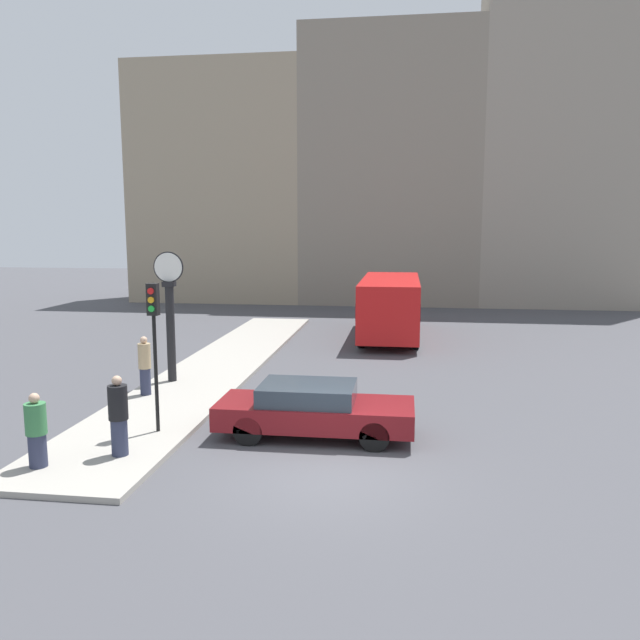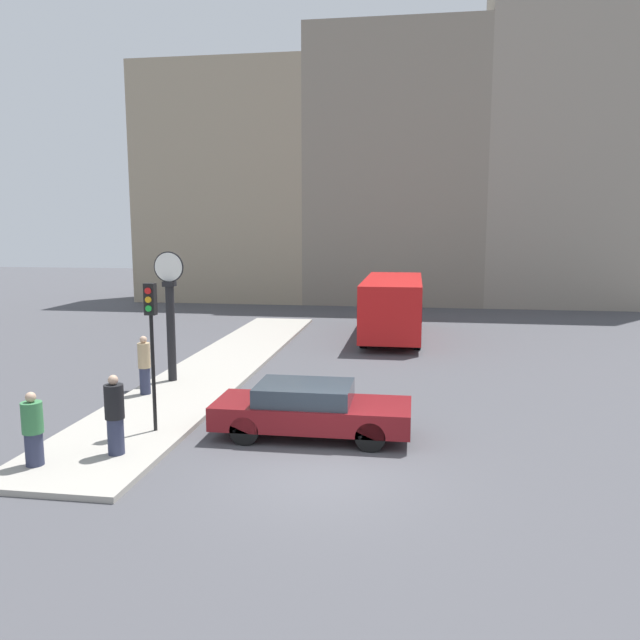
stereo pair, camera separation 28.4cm
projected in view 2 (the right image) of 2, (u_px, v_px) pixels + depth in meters
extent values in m
plane|color=#47474C|center=(323.00, 474.00, 12.95)|extent=(120.00, 120.00, 0.00)
cube|color=#A39E93|center=(221.00, 365.00, 22.80)|extent=(3.06, 22.61, 0.13)
cube|color=gray|center=(225.00, 185.00, 42.71)|extent=(11.60, 5.00, 15.75)
cube|color=gray|center=(395.00, 170.00, 40.86)|extent=(11.49, 5.00, 17.56)
cube|color=gray|center=(575.00, 149.00, 39.03)|extent=(10.92, 5.00, 19.77)
cube|color=maroon|center=(312.00, 413.00, 15.18)|extent=(4.76, 1.84, 0.57)
cube|color=#2D3842|center=(304.00, 393.00, 15.13)|extent=(2.29, 1.66, 0.45)
cylinder|color=black|center=(375.00, 415.00, 15.79)|extent=(0.69, 0.22, 0.69)
cylinder|color=black|center=(370.00, 437.00, 14.20)|extent=(0.69, 0.22, 0.69)
cylinder|color=black|center=(261.00, 410.00, 16.23)|extent=(0.69, 0.22, 0.69)
cylinder|color=black|center=(245.00, 430.00, 14.64)|extent=(0.69, 0.22, 0.69)
cube|color=red|center=(393.00, 305.00, 28.45)|extent=(2.55, 8.02, 2.38)
cube|color=#1E232D|center=(393.00, 301.00, 28.43)|extent=(2.57, 7.86, 0.71)
cylinder|color=black|center=(417.00, 321.00, 30.88)|extent=(0.28, 0.90, 0.90)
cylinder|color=black|center=(371.00, 320.00, 31.21)|extent=(0.28, 0.90, 0.90)
cylinder|color=black|center=(417.00, 339.00, 26.01)|extent=(0.28, 0.90, 0.90)
cylinder|color=black|center=(363.00, 337.00, 26.35)|extent=(0.28, 0.90, 0.90)
cylinder|color=black|center=(153.00, 373.00, 15.09)|extent=(0.09, 0.09, 2.86)
cube|color=black|center=(150.00, 299.00, 14.82)|extent=(0.26, 0.20, 0.76)
cylinder|color=red|center=(148.00, 291.00, 14.67)|extent=(0.15, 0.04, 0.15)
cylinder|color=orange|center=(148.00, 300.00, 14.70)|extent=(0.15, 0.04, 0.15)
cylinder|color=green|center=(149.00, 308.00, 14.74)|extent=(0.15, 0.04, 0.15)
cylinder|color=black|center=(171.00, 334.00, 20.06)|extent=(0.27, 0.27, 3.07)
cube|color=black|center=(169.00, 284.00, 19.82)|extent=(0.35, 0.35, 0.16)
cylinder|color=black|center=(169.00, 267.00, 19.74)|extent=(0.98, 0.04, 0.98)
cylinder|color=white|center=(169.00, 267.00, 19.74)|extent=(0.91, 0.06, 0.91)
cylinder|color=#2D334C|center=(116.00, 436.00, 13.66)|extent=(0.36, 0.36, 0.81)
cylinder|color=black|center=(114.00, 402.00, 13.54)|extent=(0.42, 0.42, 0.75)
sphere|color=tan|center=(113.00, 380.00, 13.47)|extent=(0.22, 0.22, 0.22)
cylinder|color=#2D334C|center=(145.00, 381.00, 18.57)|extent=(0.31, 0.31, 0.80)
cylinder|color=tan|center=(144.00, 355.00, 18.45)|extent=(0.37, 0.37, 0.75)
sphere|color=tan|center=(143.00, 340.00, 18.38)|extent=(0.21, 0.21, 0.21)
cylinder|color=#2D334C|center=(34.00, 449.00, 13.03)|extent=(0.37, 0.37, 0.70)
cylinder|color=#387A47|center=(32.00, 418.00, 12.93)|extent=(0.43, 0.43, 0.66)
sphere|color=tan|center=(31.00, 397.00, 12.86)|extent=(0.22, 0.22, 0.22)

